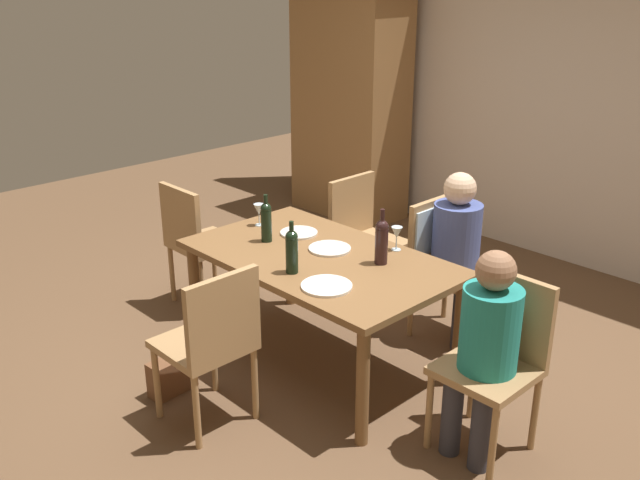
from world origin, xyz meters
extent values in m
plane|color=brown|center=(0.00, 0.00, 0.00)|extent=(10.00, 10.00, 0.00)
cube|color=beige|center=(0.00, 2.68, 1.35)|extent=(6.40, 0.12, 2.70)
cube|color=olive|center=(-1.92, 2.23, 1.05)|extent=(1.10, 0.56, 2.10)
cube|color=brown|center=(0.00, 0.00, 0.70)|extent=(1.63, 0.97, 0.04)
cylinder|color=brown|center=(-0.75, -0.41, 0.34)|extent=(0.07, 0.07, 0.68)
cylinder|color=brown|center=(0.75, -0.41, 0.34)|extent=(0.07, 0.07, 0.68)
cylinder|color=brown|center=(-0.75, 0.41, 0.34)|extent=(0.07, 0.07, 0.68)
cylinder|color=brown|center=(0.75, 0.41, 0.34)|extent=(0.07, 0.07, 0.68)
cylinder|color=#A87F51|center=(1.39, -0.19, 0.22)|extent=(0.04, 0.04, 0.44)
cylinder|color=#A87F51|center=(1.01, -0.19, 0.22)|extent=(0.04, 0.04, 0.44)
cylinder|color=#A87F51|center=(1.39, 0.19, 0.22)|extent=(0.04, 0.04, 0.44)
cylinder|color=#A87F51|center=(1.01, 0.19, 0.22)|extent=(0.04, 0.04, 0.44)
cube|color=#A87F51|center=(1.20, 0.00, 0.46)|extent=(0.44, 0.44, 0.04)
cube|color=#A87F51|center=(1.20, 0.20, 0.70)|extent=(0.44, 0.04, 0.44)
cylinder|color=#A87F51|center=(0.56, 1.05, 0.22)|extent=(0.04, 0.04, 0.44)
cylinder|color=#A87F51|center=(0.56, 0.67, 0.22)|extent=(0.04, 0.04, 0.44)
cylinder|color=#A87F51|center=(0.18, 1.05, 0.22)|extent=(0.04, 0.04, 0.44)
cylinder|color=#A87F51|center=(0.18, 0.67, 0.22)|extent=(0.04, 0.04, 0.44)
cube|color=#A87F51|center=(0.37, 0.86, 0.46)|extent=(0.44, 0.44, 0.04)
cube|color=#A87F51|center=(0.17, 0.86, 0.70)|extent=(0.04, 0.44, 0.44)
cube|color=#ADC6D6|center=(0.17, 0.86, 0.72)|extent=(0.07, 0.40, 0.31)
cylinder|color=#A87F51|center=(-1.39, 0.19, 0.22)|extent=(0.04, 0.04, 0.44)
cylinder|color=#A87F51|center=(-1.01, 0.19, 0.22)|extent=(0.04, 0.04, 0.44)
cylinder|color=#A87F51|center=(-1.39, -0.19, 0.22)|extent=(0.04, 0.04, 0.44)
cylinder|color=#A87F51|center=(-1.01, -0.19, 0.22)|extent=(0.04, 0.04, 0.44)
cube|color=#A87F51|center=(-1.20, 0.00, 0.46)|extent=(0.44, 0.44, 0.04)
cube|color=#A87F51|center=(-1.20, -0.20, 0.70)|extent=(0.44, 0.04, 0.44)
cylinder|color=#A87F51|center=(-0.18, 1.05, 0.22)|extent=(0.04, 0.04, 0.44)
cylinder|color=#A87F51|center=(-0.18, 0.67, 0.22)|extent=(0.04, 0.04, 0.44)
cylinder|color=#A87F51|center=(-0.56, 1.05, 0.22)|extent=(0.04, 0.04, 0.44)
cylinder|color=#A87F51|center=(-0.56, 0.67, 0.22)|extent=(0.04, 0.04, 0.44)
cube|color=#A87F51|center=(-0.37, 0.86, 0.46)|extent=(0.44, 0.44, 0.04)
cube|color=#A87F51|center=(-0.57, 0.86, 0.70)|extent=(0.04, 0.44, 0.44)
cylinder|color=#A87F51|center=(-0.19, -1.05, 0.22)|extent=(0.04, 0.04, 0.44)
cylinder|color=#A87F51|center=(-0.19, -0.67, 0.22)|extent=(0.04, 0.04, 0.44)
cylinder|color=#A87F51|center=(0.19, -1.05, 0.22)|extent=(0.04, 0.04, 0.44)
cylinder|color=#A87F51|center=(0.19, -0.67, 0.22)|extent=(0.04, 0.04, 0.44)
cube|color=#A87F51|center=(0.00, -0.86, 0.46)|extent=(0.44, 0.44, 0.04)
cube|color=#A87F51|center=(0.20, -0.86, 0.70)|extent=(0.04, 0.44, 0.44)
cylinder|color=#33333D|center=(1.28, -0.14, 0.23)|extent=(0.11, 0.11, 0.46)
cylinder|color=#33333D|center=(1.11, -0.14, 0.23)|extent=(0.11, 0.11, 0.46)
cylinder|color=teal|center=(1.20, 0.00, 0.68)|extent=(0.29, 0.29, 0.45)
sphere|color=#996B4C|center=(1.20, 0.00, 1.01)|extent=(0.20, 0.20, 0.20)
cylinder|color=#33333D|center=(0.51, 0.96, 0.23)|extent=(0.11, 0.11, 0.46)
cylinder|color=#33333D|center=(0.51, 0.77, 0.23)|extent=(0.11, 0.11, 0.46)
cylinder|color=#475699|center=(0.37, 0.86, 0.70)|extent=(0.31, 0.31, 0.48)
sphere|color=beige|center=(0.37, 0.86, 1.04)|extent=(0.21, 0.21, 0.21)
cylinder|color=black|center=(0.33, 0.18, 0.83)|extent=(0.08, 0.08, 0.22)
sphere|color=black|center=(0.33, 0.18, 0.95)|extent=(0.08, 0.08, 0.08)
cylinder|color=black|center=(0.33, 0.18, 1.01)|extent=(0.03, 0.03, 0.09)
cylinder|color=black|center=(0.07, -0.28, 0.82)|extent=(0.07, 0.07, 0.20)
sphere|color=black|center=(0.07, -0.28, 0.94)|extent=(0.07, 0.07, 0.07)
cylinder|color=black|center=(0.07, -0.28, 0.99)|extent=(0.03, 0.03, 0.08)
cylinder|color=black|center=(-0.40, -0.08, 0.83)|extent=(0.07, 0.07, 0.20)
sphere|color=black|center=(-0.40, -0.08, 0.94)|extent=(0.07, 0.07, 0.07)
cylinder|color=black|center=(-0.40, -0.08, 0.99)|extent=(0.03, 0.03, 0.08)
cylinder|color=silver|center=(-0.66, 0.07, 0.73)|extent=(0.06, 0.06, 0.00)
cylinder|color=silver|center=(-0.66, 0.07, 0.76)|extent=(0.01, 0.01, 0.07)
cone|color=silver|center=(-0.66, 0.07, 0.83)|extent=(0.07, 0.07, 0.07)
cylinder|color=silver|center=(0.26, 0.40, 0.73)|extent=(0.06, 0.06, 0.00)
cylinder|color=silver|center=(0.26, 0.40, 0.76)|extent=(0.01, 0.01, 0.07)
cone|color=silver|center=(0.26, 0.40, 0.83)|extent=(0.07, 0.07, 0.07)
cylinder|color=silver|center=(-0.03, 0.11, 0.73)|extent=(0.26, 0.26, 0.01)
cylinder|color=white|center=(0.34, -0.28, 0.73)|extent=(0.28, 0.28, 0.01)
cylinder|color=silver|center=(-0.36, 0.15, 0.73)|extent=(0.24, 0.24, 0.01)
cube|color=brown|center=(-0.35, -0.86, 0.11)|extent=(0.14, 0.29, 0.22)
camera|label=1|loc=(2.81, -2.69, 2.34)|focal=39.57mm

